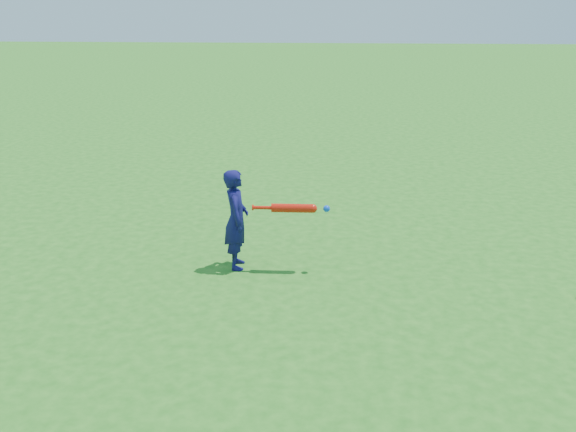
# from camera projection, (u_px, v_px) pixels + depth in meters

# --- Properties ---
(ground) EXTENTS (80.00, 80.00, 0.00)m
(ground) POSITION_uv_depth(u_px,v_px,m) (163.00, 290.00, 5.81)
(ground) COLOR #206B19
(ground) RESTS_ON ground
(child) EXTENTS (0.28, 0.39, 0.98)m
(child) POSITION_uv_depth(u_px,v_px,m) (236.00, 219.00, 6.18)
(child) COLOR #12104E
(child) RESTS_ON ground
(bat_swing) EXTENTS (0.74, 0.10, 0.08)m
(bat_swing) POSITION_uv_depth(u_px,v_px,m) (296.00, 208.00, 6.06)
(bat_swing) COLOR red
(bat_swing) RESTS_ON ground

